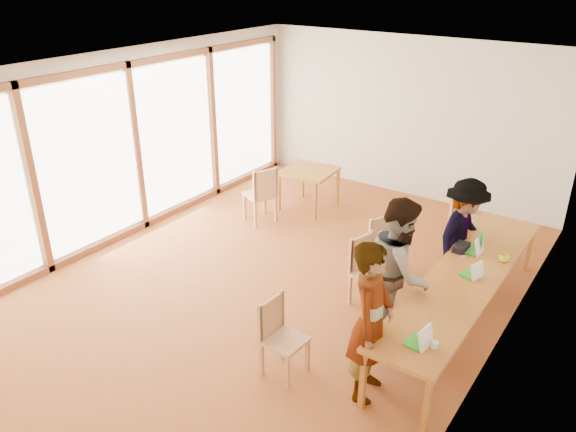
% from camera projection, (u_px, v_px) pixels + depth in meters
% --- Properties ---
extents(ground, '(8.00, 8.00, 0.00)m').
position_uv_depth(ground, '(284.00, 277.00, 8.18)').
color(ground, '#995025').
rests_on(ground, ground).
extents(wall_back, '(6.00, 0.10, 3.00)m').
position_uv_depth(wall_back, '(407.00, 118.00, 10.53)').
color(wall_back, beige).
rests_on(wall_back, ground).
extents(wall_front, '(6.00, 0.10, 3.00)m').
position_uv_depth(wall_front, '(0.00, 326.00, 4.58)').
color(wall_front, beige).
rests_on(wall_front, ground).
extents(wall_right, '(0.10, 8.00, 3.00)m').
position_uv_depth(wall_right, '(512.00, 239.00, 5.99)').
color(wall_right, beige).
rests_on(wall_right, ground).
extents(window_wall, '(0.10, 8.00, 3.00)m').
position_uv_depth(window_wall, '(135.00, 143.00, 9.10)').
color(window_wall, white).
rests_on(window_wall, ground).
extents(ceiling, '(6.00, 8.00, 0.04)m').
position_uv_depth(ceiling, '(283.00, 66.00, 6.92)').
color(ceiling, white).
rests_on(ceiling, wall_back).
extents(communal_table, '(0.80, 4.00, 0.75)m').
position_uv_depth(communal_table, '(465.00, 278.00, 6.79)').
color(communal_table, '#AB6B26').
rests_on(communal_table, ground).
extents(side_table, '(0.90, 0.90, 0.75)m').
position_uv_depth(side_table, '(309.00, 174.00, 10.17)').
color(side_table, '#AB6B26').
rests_on(side_table, ground).
extents(chair_near, '(0.44, 0.44, 0.48)m').
position_uv_depth(chair_near, '(278.00, 328.00, 6.13)').
color(chair_near, tan).
rests_on(chair_near, ground).
extents(chair_mid, '(0.55, 0.55, 0.51)m').
position_uv_depth(chair_mid, '(366.00, 263.00, 7.37)').
color(chair_mid, tan).
rests_on(chair_mid, ground).
extents(chair_far, '(0.54, 0.54, 0.48)m').
position_uv_depth(chair_far, '(384.00, 241.00, 8.03)').
color(chair_far, tan).
rests_on(chair_far, ground).
extents(chair_empty, '(0.55, 0.55, 0.54)m').
position_uv_depth(chair_empty, '(464.00, 211.00, 8.83)').
color(chair_empty, tan).
rests_on(chair_empty, ground).
extents(chair_spare, '(0.62, 0.62, 0.54)m').
position_uv_depth(chair_spare, '(263.00, 189.00, 9.62)').
color(chair_spare, tan).
rests_on(chair_spare, ground).
extents(person_near, '(0.54, 0.72, 1.79)m').
position_uv_depth(person_near, '(371.00, 322.00, 5.67)').
color(person_near, gray).
rests_on(person_near, ground).
extents(person_mid, '(0.98, 1.09, 1.84)m').
position_uv_depth(person_mid, '(399.00, 272.00, 6.51)').
color(person_mid, gray).
rests_on(person_mid, ground).
extents(person_far, '(0.72, 1.11, 1.62)m').
position_uv_depth(person_far, '(463.00, 236.00, 7.60)').
color(person_far, gray).
rests_on(person_far, ground).
extents(laptop_near, '(0.25, 0.28, 0.21)m').
position_uv_depth(laptop_near, '(421.00, 340.00, 5.53)').
color(laptop_near, green).
rests_on(laptop_near, communal_table).
extents(laptop_mid, '(0.26, 0.27, 0.20)m').
position_uv_depth(laptop_mid, '(474.00, 273.00, 6.72)').
color(laptop_mid, green).
rests_on(laptop_mid, communal_table).
extents(laptop_far, '(0.23, 0.27, 0.22)m').
position_uv_depth(laptop_far, '(475.00, 248.00, 7.27)').
color(laptop_far, green).
rests_on(laptop_far, communal_table).
extents(yellow_mug, '(0.15, 0.15, 0.10)m').
position_uv_depth(yellow_mug, '(504.00, 258.00, 7.06)').
color(yellow_mug, yellow).
rests_on(yellow_mug, communal_table).
extents(green_bottle, '(0.07, 0.07, 0.28)m').
position_uv_depth(green_bottle, '(480.00, 243.00, 7.23)').
color(green_bottle, '#1E7F3A').
rests_on(green_bottle, communal_table).
extents(clear_glass, '(0.07, 0.07, 0.09)m').
position_uv_depth(clear_glass, '(481.00, 238.00, 7.58)').
color(clear_glass, silver).
rests_on(clear_glass, communal_table).
extents(condiment_cup, '(0.08, 0.08, 0.06)m').
position_uv_depth(condiment_cup, '(435.00, 345.00, 5.51)').
color(condiment_cup, white).
rests_on(condiment_cup, communal_table).
extents(pink_phone, '(0.05, 0.10, 0.01)m').
position_uv_depth(pink_phone, '(463.00, 257.00, 7.16)').
color(pink_phone, '#F25183').
rests_on(pink_phone, communal_table).
extents(black_pouch, '(0.16, 0.26, 0.09)m').
position_uv_depth(black_pouch, '(461.00, 247.00, 7.32)').
color(black_pouch, black).
rests_on(black_pouch, communal_table).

